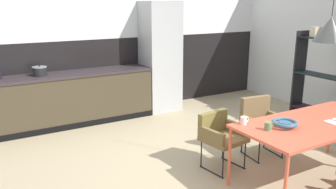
% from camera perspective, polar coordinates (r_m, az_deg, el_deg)
% --- Properties ---
extents(ground_plane, '(9.11, 9.11, 0.00)m').
position_cam_1_polar(ground_plane, '(4.38, 7.40, -13.20)').
color(ground_plane, tan).
extents(back_wall_splashback_dark, '(7.01, 0.12, 1.42)m').
position_cam_1_polar(back_wall_splashback_dark, '(6.75, -8.68, 3.24)').
color(back_wall_splashback_dark, black).
rests_on(back_wall_splashback_dark, ground).
extents(kitchen_counter, '(3.82, 0.63, 0.90)m').
position_cam_1_polar(kitchen_counter, '(6.10, -20.14, -1.25)').
color(kitchen_counter, '#403626').
rests_on(kitchen_counter, ground).
extents(refrigerator_column, '(0.67, 0.60, 2.10)m').
position_cam_1_polar(refrigerator_column, '(6.70, -1.30, 6.29)').
color(refrigerator_column, '#ADAFB2').
rests_on(refrigerator_column, ground).
extents(dining_table, '(1.90, 0.89, 0.74)m').
position_cam_1_polar(dining_table, '(4.30, 23.27, -4.68)').
color(dining_table, '#E0553A').
rests_on(dining_table, ground).
extents(armchair_head_of_table, '(0.53, 0.52, 0.80)m').
position_cam_1_polar(armchair_head_of_table, '(4.92, 15.02, -4.00)').
color(armchair_head_of_table, brown).
rests_on(armchair_head_of_table, ground).
extents(armchair_far_side, '(0.54, 0.53, 0.71)m').
position_cam_1_polar(armchair_far_side, '(4.43, 8.62, -6.17)').
color(armchair_far_side, brown).
rests_on(armchair_far_side, ground).
extents(fruit_bowl, '(0.28, 0.28, 0.07)m').
position_cam_1_polar(fruit_bowl, '(3.98, 18.82, -4.52)').
color(fruit_bowl, '#33607F').
rests_on(fruit_bowl, dining_table).
extents(mug_dark_espresso, '(0.12, 0.08, 0.09)m').
position_cam_1_polar(mug_dark_espresso, '(3.83, 16.31, -5.06)').
color(mug_dark_espresso, '#5B8456').
rests_on(mug_dark_espresso, dining_table).
extents(mug_white_ceramic, '(0.11, 0.07, 0.09)m').
position_cam_1_polar(mug_white_ceramic, '(3.94, 12.47, -4.23)').
color(mug_white_ceramic, white).
rests_on(mug_white_ceramic, dining_table).
extents(cooking_pot, '(0.23, 0.23, 0.18)m').
position_cam_1_polar(cooking_pot, '(5.99, -20.52, 3.64)').
color(cooking_pot, black).
rests_on(cooking_pot, kitchen_counter).
extents(open_shelf_unit, '(0.30, 0.95, 1.67)m').
position_cam_1_polar(open_shelf_unit, '(6.38, 24.05, 2.92)').
color(open_shelf_unit, black).
rests_on(open_shelf_unit, ground).
extents(pendant_lamp_over_table_near, '(0.35, 0.35, 1.13)m').
position_cam_1_polar(pendant_lamp_over_table_near, '(4.07, 25.36, 9.77)').
color(pendant_lamp_over_table_near, black).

